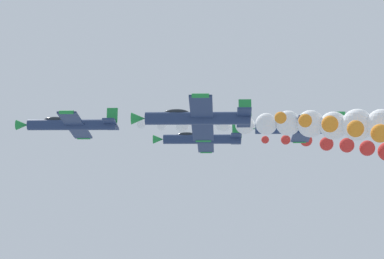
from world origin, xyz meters
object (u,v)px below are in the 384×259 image
(airplane_left_inner, at_px, (195,118))
(airplane_lead, at_px, (70,125))
(airplane_right_inner, at_px, (200,139))
(airplane_left_outer, at_px, (298,128))

(airplane_left_inner, bearing_deg, airplane_lead, 49.63)
(airplane_left_inner, relative_size, airplane_right_inner, 1.00)
(airplane_lead, relative_size, airplane_left_inner, 1.00)
(airplane_lead, relative_size, airplane_right_inner, 1.00)
(airplane_lead, distance_m, airplane_left_outer, 23.17)
(airplane_lead, xyz_separation_m, airplane_right_inner, (11.78, -12.89, -0.84))
(airplane_left_inner, bearing_deg, airplane_left_outer, -39.88)
(airplane_right_inner, distance_m, airplane_left_outer, 15.11)
(airplane_left_inner, bearing_deg, airplane_right_inner, 0.75)
(airplane_lead, xyz_separation_m, airplane_left_inner, (-11.22, -13.20, -0.33))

